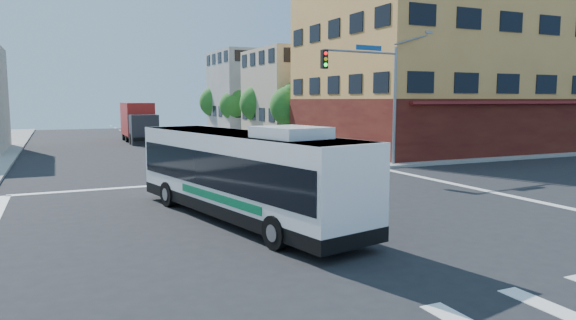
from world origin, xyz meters
name	(u,v)px	position (x,y,z in m)	size (l,w,h in m)	color
ground	(316,224)	(0.00, 0.00, 0.00)	(120.00, 120.00, 0.00)	black
sidewalk_ne	(439,132)	(35.00, 35.00, 0.07)	(50.00, 50.00, 0.15)	gray
corner_building_ne	(433,75)	(19.99, 18.48, 5.89)	(18.10, 15.44, 14.00)	#D99B4D
building_east_near	(311,94)	(16.98, 33.98, 4.51)	(12.06, 10.06, 9.00)	tan
building_east_far	(262,91)	(16.98, 47.98, 5.01)	(12.06, 10.06, 10.00)	#9E9E99
signal_mast_ne	(372,81)	(9.08, 10.62, 4.98)	(7.91, 1.13, 8.07)	gray
street_tree_a	(291,104)	(11.90, 27.92, 3.59)	(3.60, 3.60, 5.53)	#362013
street_tree_b	(259,101)	(11.90, 35.92, 3.75)	(3.80, 3.80, 5.79)	#362013
street_tree_c	(235,104)	(11.90, 43.92, 3.46)	(3.40, 3.40, 5.29)	#362013
street_tree_d	(215,100)	(11.90, 51.92, 3.88)	(4.00, 4.00, 6.03)	#362013
transit_bus	(242,173)	(-1.99, 1.45, 1.56)	(4.56, 11.04, 3.20)	black
box_truck	(139,123)	(-0.43, 35.09, 1.77)	(2.43, 8.10, 3.65)	#25262A
parked_car	(316,140)	(11.64, 22.39, 0.68)	(1.60, 3.98, 1.36)	#BE9344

